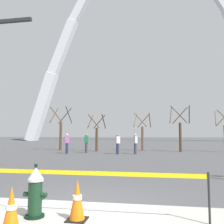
{
  "coord_description": "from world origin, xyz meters",
  "views": [
    {
      "loc": [
        1.59,
        -5.3,
        1.56
      ],
      "look_at": [
        -0.2,
        5.0,
        2.5
      ],
      "focal_mm": 39.52,
      "sensor_mm": 36.0,
      "label": 1
    }
  ],
  "objects_px": {
    "monument_arch": "(146,46)",
    "pedestrian_walking_left": "(118,144)",
    "traffic_cone_by_hydrant": "(11,210)",
    "pedestrian_standing_center": "(86,143)",
    "pedestrian_walking_right": "(135,144)",
    "traffic_cone_curb_edge": "(77,200)",
    "pedestrian_near_trees": "(67,143)",
    "fire_hydrant": "(35,192)"
  },
  "relations": [
    {
      "from": "traffic_cone_by_hydrant",
      "to": "pedestrian_walking_right",
      "type": "bearing_deg",
      "value": 87.32
    },
    {
      "from": "fire_hydrant",
      "to": "pedestrian_near_trees",
      "type": "bearing_deg",
      "value": 107.99
    },
    {
      "from": "fire_hydrant",
      "to": "monument_arch",
      "type": "bearing_deg",
      "value": 89.25
    },
    {
      "from": "fire_hydrant",
      "to": "pedestrian_walking_right",
      "type": "height_order",
      "value": "pedestrian_walking_right"
    },
    {
      "from": "pedestrian_standing_center",
      "to": "traffic_cone_curb_edge",
      "type": "bearing_deg",
      "value": -74.82
    },
    {
      "from": "fire_hydrant",
      "to": "pedestrian_near_trees",
      "type": "distance_m",
      "value": 15.39
    },
    {
      "from": "pedestrian_walking_left",
      "to": "monument_arch",
      "type": "bearing_deg",
      "value": 87.91
    },
    {
      "from": "traffic_cone_curb_edge",
      "to": "pedestrian_standing_center",
      "type": "bearing_deg",
      "value": 105.18
    },
    {
      "from": "pedestrian_walking_left",
      "to": "pedestrian_walking_right",
      "type": "height_order",
      "value": "same"
    },
    {
      "from": "traffic_cone_by_hydrant",
      "to": "traffic_cone_curb_edge",
      "type": "xyz_separation_m",
      "value": [
        0.84,
        0.75,
        0.0
      ]
    },
    {
      "from": "traffic_cone_by_hydrant",
      "to": "monument_arch",
      "type": "relative_size",
      "value": 0.01
    },
    {
      "from": "pedestrian_standing_center",
      "to": "fire_hydrant",
      "type": "bearing_deg",
      "value": -77.67
    },
    {
      "from": "traffic_cone_by_hydrant",
      "to": "pedestrian_standing_center",
      "type": "relative_size",
      "value": 0.46
    },
    {
      "from": "traffic_cone_curb_edge",
      "to": "pedestrian_near_trees",
      "type": "bearing_deg",
      "value": 110.86
    },
    {
      "from": "pedestrian_standing_center",
      "to": "pedestrian_near_trees",
      "type": "bearing_deg",
      "value": -142.18
    },
    {
      "from": "fire_hydrant",
      "to": "pedestrian_walking_left",
      "type": "relative_size",
      "value": 0.62
    },
    {
      "from": "pedestrian_standing_center",
      "to": "pedestrian_walking_right",
      "type": "height_order",
      "value": "same"
    },
    {
      "from": "traffic_cone_curb_edge",
      "to": "pedestrian_walking_left",
      "type": "xyz_separation_m",
      "value": [
        -1.47,
        14.78,
        0.46
      ]
    },
    {
      "from": "monument_arch",
      "to": "pedestrian_walking_left",
      "type": "height_order",
      "value": "monument_arch"
    },
    {
      "from": "pedestrian_walking_right",
      "to": "pedestrian_near_trees",
      "type": "relative_size",
      "value": 1.0
    },
    {
      "from": "traffic_cone_by_hydrant",
      "to": "pedestrian_walking_right",
      "type": "height_order",
      "value": "pedestrian_walking_right"
    },
    {
      "from": "pedestrian_standing_center",
      "to": "pedestrian_walking_right",
      "type": "distance_m",
      "value": 4.2
    },
    {
      "from": "traffic_cone_curb_edge",
      "to": "pedestrian_standing_center",
      "type": "relative_size",
      "value": 0.46
    },
    {
      "from": "traffic_cone_by_hydrant",
      "to": "pedestrian_walking_left",
      "type": "height_order",
      "value": "pedestrian_walking_left"
    },
    {
      "from": "traffic_cone_curb_edge",
      "to": "pedestrian_standing_center",
      "type": "height_order",
      "value": "pedestrian_standing_center"
    },
    {
      "from": "fire_hydrant",
      "to": "traffic_cone_by_hydrant",
      "type": "distance_m",
      "value": 0.79
    },
    {
      "from": "monument_arch",
      "to": "pedestrian_standing_center",
      "type": "distance_m",
      "value": 40.37
    },
    {
      "from": "pedestrian_near_trees",
      "to": "traffic_cone_curb_edge",
      "type": "bearing_deg",
      "value": -69.14
    },
    {
      "from": "pedestrian_walking_left",
      "to": "fire_hydrant",
      "type": "bearing_deg",
      "value": -87.54
    },
    {
      "from": "monument_arch",
      "to": "traffic_cone_by_hydrant",
      "type": "bearing_deg",
      "value": -90.75
    },
    {
      "from": "monument_arch",
      "to": "traffic_cone_curb_edge",
      "type": "bearing_deg",
      "value": -89.8
    },
    {
      "from": "monument_arch",
      "to": "pedestrian_walking_right",
      "type": "bearing_deg",
      "value": -89.88
    },
    {
      "from": "pedestrian_standing_center",
      "to": "traffic_cone_by_hydrant",
      "type": "bearing_deg",
      "value": -78.27
    },
    {
      "from": "monument_arch",
      "to": "pedestrian_walking_left",
      "type": "xyz_separation_m",
      "value": [
        -1.29,
        -35.34,
        -20.69
      ]
    },
    {
      "from": "pedestrian_walking_left",
      "to": "pedestrian_walking_right",
      "type": "distance_m",
      "value": 1.39
    },
    {
      "from": "pedestrian_walking_right",
      "to": "pedestrian_standing_center",
      "type": "bearing_deg",
      "value": 171.18
    },
    {
      "from": "monument_arch",
      "to": "pedestrian_near_trees",
      "type": "distance_m",
      "value": 41.41
    },
    {
      "from": "pedestrian_walking_left",
      "to": "pedestrian_walking_right",
      "type": "xyz_separation_m",
      "value": [
        1.37,
        0.27,
        0.0
      ]
    },
    {
      "from": "fire_hydrant",
      "to": "monument_arch",
      "type": "relative_size",
      "value": 0.02
    },
    {
      "from": "pedestrian_walking_right",
      "to": "traffic_cone_curb_edge",
      "type": "bearing_deg",
      "value": -89.61
    },
    {
      "from": "traffic_cone_curb_edge",
      "to": "pedestrian_standing_center",
      "type": "distance_m",
      "value": 16.27
    },
    {
      "from": "monument_arch",
      "to": "pedestrian_walking_left",
      "type": "bearing_deg",
      "value": -92.09
    }
  ]
}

